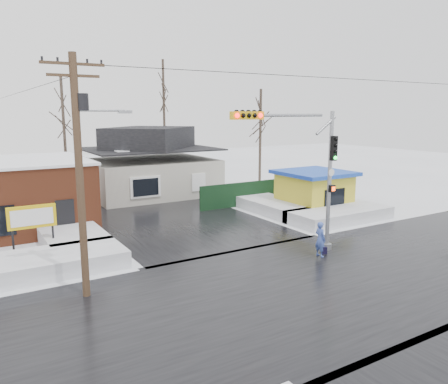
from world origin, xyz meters
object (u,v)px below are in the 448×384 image
traffic_signal (307,163)px  kiosk (314,191)px  marquee_sign (32,218)px  pedestrian (320,240)px  utility_pole (81,163)px

traffic_signal → kiosk: 10.43m
marquee_sign → kiosk: kiosk is taller
traffic_signal → kiosk: (7.07, 7.03, -3.08)m
kiosk → pedestrian: kiosk is taller
marquee_sign → pedestrian: marquee_sign is taller
traffic_signal → utility_pole: (-10.36, 0.53, 0.57)m
traffic_signal → kiosk: traffic_signal is taller
kiosk → pedestrian: (-6.60, -7.66, -0.60)m
traffic_signal → kiosk: bearing=44.8°
utility_pole → kiosk: bearing=20.4°
marquee_sign → pedestrian: size_ratio=1.48×
traffic_signal → pedestrian: size_ratio=4.05×
traffic_signal → marquee_sign: traffic_signal is taller
marquee_sign → utility_pole: bearing=-79.9°
utility_pole → marquee_sign: (-1.07, 5.99, -3.19)m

